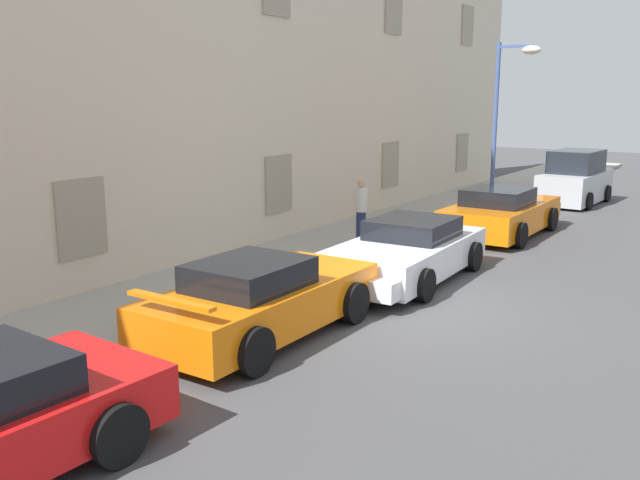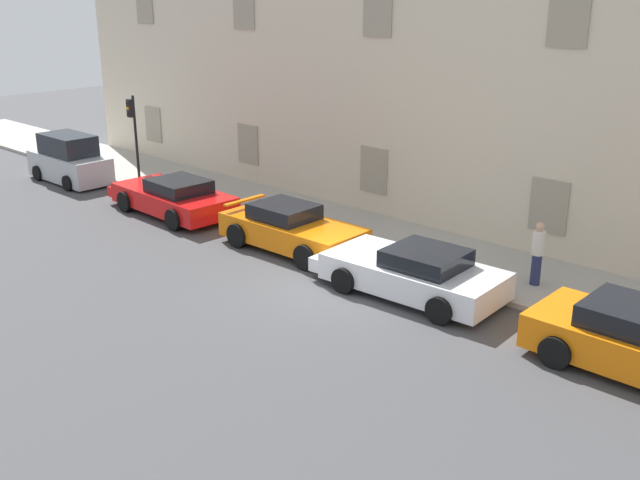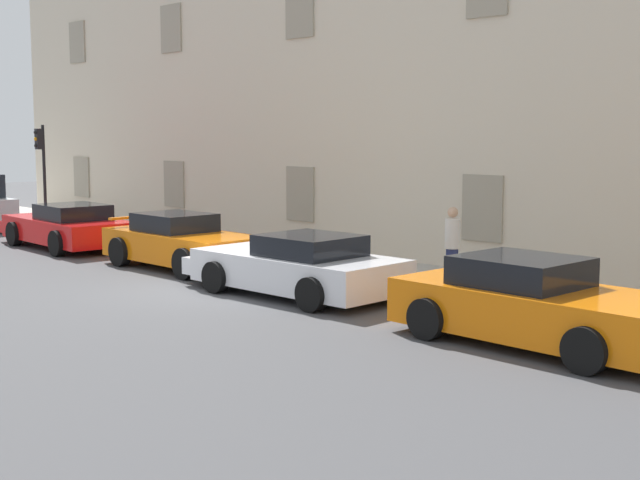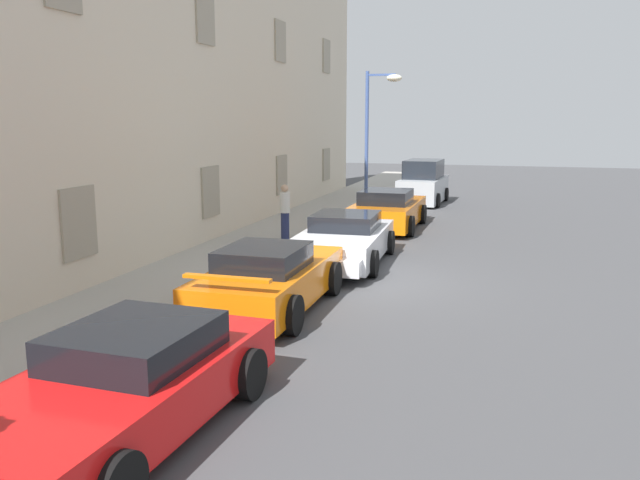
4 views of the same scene
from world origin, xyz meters
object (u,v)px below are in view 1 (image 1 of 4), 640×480
sportscar_tail_end (503,213)px  street_lamp (510,95)px  sportscar_white_middle (403,254)px  hatchback_distant (575,180)px  pedestrian_admiring (361,210)px  sportscar_yellow_flank (268,297)px

sportscar_tail_end → street_lamp: size_ratio=0.92×
sportscar_white_middle → street_lamp: (9.21, 1.02, 3.32)m
hatchback_distant → pedestrian_admiring: (-10.72, 2.68, 0.13)m
street_lamp → sportscar_tail_end: bearing=-161.0°
street_lamp → pedestrian_admiring: size_ratio=3.25×
sportscar_yellow_flank → hatchback_distant: (17.18, -0.61, 0.26)m
sportscar_yellow_flank → street_lamp: bearing=3.0°
sportscar_tail_end → pedestrian_admiring: (-3.81, 2.44, 0.39)m
sportscar_tail_end → hatchback_distant: size_ratio=1.24×
sportscar_yellow_flank → sportscar_tail_end: sportscar_tail_end is taller
sportscar_white_middle → street_lamp: street_lamp is taller
sportscar_white_middle → hatchback_distant: bearing=-1.3°
sportscar_white_middle → hatchback_distant: 12.97m
sportscar_tail_end → sportscar_yellow_flank: bearing=177.9°
sportscar_yellow_flank → street_lamp: 13.84m
hatchback_distant → sportscar_yellow_flank: bearing=178.0°
sportscar_white_middle → hatchback_distant: (12.96, -0.30, 0.30)m
sportscar_yellow_flank → sportscar_tail_end: 10.28m
sportscar_tail_end → street_lamp: 4.68m
hatchback_distant → pedestrian_admiring: size_ratio=2.41×
sportscar_tail_end → hatchback_distant: bearing=-2.0°
sportscar_yellow_flank → sportscar_white_middle: sportscar_yellow_flank is taller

